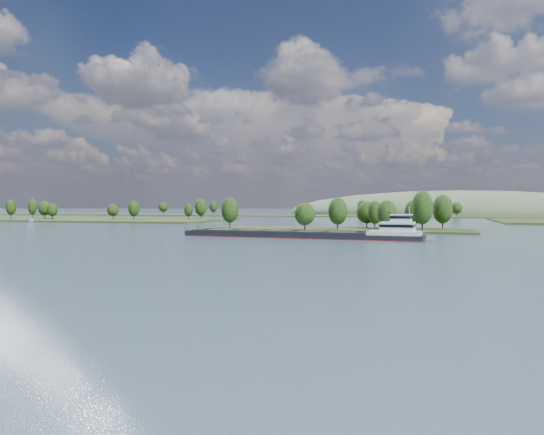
% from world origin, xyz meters
% --- Properties ---
extents(ground, '(1800.00, 1800.00, 0.00)m').
position_xyz_m(ground, '(0.00, 120.00, 0.00)').
color(ground, '#314755').
rests_on(ground, ground).
extents(tree_island, '(100.00, 31.58, 15.19)m').
position_xyz_m(tree_island, '(7.22, 178.87, 4.10)').
color(tree_island, '#243216').
rests_on(tree_island, ground).
extents(left_bank, '(300.00, 80.00, 14.99)m').
position_xyz_m(left_bank, '(-229.35, 260.11, 0.86)').
color(left_bank, '#243216').
rests_on(left_bank, ground).
extents(back_shoreline, '(900.00, 60.00, 16.01)m').
position_xyz_m(back_shoreline, '(8.51, 399.81, 0.69)').
color(back_shoreline, '#243216').
rests_on(back_shoreline, ground).
extents(hill_west, '(320.00, 160.00, 44.00)m').
position_xyz_m(hill_west, '(60.00, 500.00, 0.00)').
color(hill_west, '#46583C').
rests_on(hill_west, ground).
extents(cargo_barge, '(72.74, 15.58, 9.77)m').
position_xyz_m(cargo_barge, '(1.90, 133.42, 1.23)').
color(cargo_barge, black).
rests_on(cargo_barge, ground).
extents(motorboat, '(6.42, 3.98, 2.32)m').
position_xyz_m(motorboat, '(-168.44, 215.57, 1.16)').
color(motorboat, silver).
rests_on(motorboat, ground).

